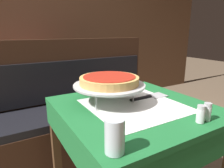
{
  "coord_description": "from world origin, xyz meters",
  "views": [
    {
      "loc": [
        -0.64,
        -0.84,
        1.15
      ],
      "look_at": [
        -0.1,
        0.08,
        0.87
      ],
      "focal_mm": 32.0,
      "sensor_mm": 36.0,
      "label": 1
    }
  ],
  "objects": [
    {
      "name": "deep_dish_pizza",
      "position": [
        -0.1,
        0.11,
        0.88
      ],
      "size": [
        0.33,
        0.33,
        0.05
      ],
      "color": "tan",
      "rests_on": "pizza_pan_stand"
    },
    {
      "name": "salt_shaker",
      "position": [
        0.13,
        -0.32,
        0.79
      ],
      "size": [
        0.04,
        0.04,
        0.08
      ],
      "color": "silver",
      "rests_on": "dining_table_front"
    },
    {
      "name": "dining_table_rear",
      "position": [
        -0.34,
        1.62,
        0.64
      ],
      "size": [
        0.74,
        0.74,
        0.76
      ],
      "color": "red",
      "rests_on": "ground_plane"
    },
    {
      "name": "dining_table_front",
      "position": [
        0.0,
        0.0,
        0.65
      ],
      "size": [
        0.8,
        0.8,
        0.75
      ],
      "color": "#1E6B33",
      "rests_on": "ground_plane"
    },
    {
      "name": "water_glass_near",
      "position": [
        -0.33,
        -0.32,
        0.81
      ],
      "size": [
        0.07,
        0.07,
        0.12
      ],
      "color": "silver",
      "rests_on": "dining_table_front"
    },
    {
      "name": "back_wall_panel",
      "position": [
        0.0,
        2.13,
        1.2
      ],
      "size": [
        6.0,
        0.04,
        2.4
      ],
      "primitive_type": "cube",
      "color": "brown",
      "rests_on": "ground_plane"
    },
    {
      "name": "pizza_pan_stand",
      "position": [
        -0.1,
        0.11,
        0.85
      ],
      "size": [
        0.41,
        0.41,
        0.11
      ],
      "color": "#ADADB2",
      "rests_on": "dining_table_front"
    },
    {
      "name": "condiment_caddy",
      "position": [
        -0.25,
        1.64,
        0.8
      ],
      "size": [
        0.11,
        0.11,
        0.16
      ],
      "color": "black",
      "rests_on": "dining_table_rear"
    },
    {
      "name": "pepper_shaker",
      "position": [
        0.17,
        -0.32,
        0.79
      ],
      "size": [
        0.04,
        0.04,
        0.08
      ],
      "color": "silver",
      "rests_on": "dining_table_front"
    },
    {
      "name": "booth_bench",
      "position": [
        -0.05,
        0.81,
        0.32
      ],
      "size": [
        1.66,
        0.52,
        1.08
      ],
      "color": "#3D2316",
      "rests_on": "ground_plane"
    },
    {
      "name": "pizza_server",
      "position": [
        0.16,
        0.06,
        0.76
      ],
      "size": [
        0.26,
        0.09,
        0.01
      ],
      "color": "#BCBCC1",
      "rests_on": "dining_table_front"
    },
    {
      "name": "napkin_holder",
      "position": [
        0.06,
        0.35,
        0.8
      ],
      "size": [
        0.1,
        0.05,
        0.09
      ],
      "color": "#B2B2B7",
      "rests_on": "dining_table_front"
    }
  ]
}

